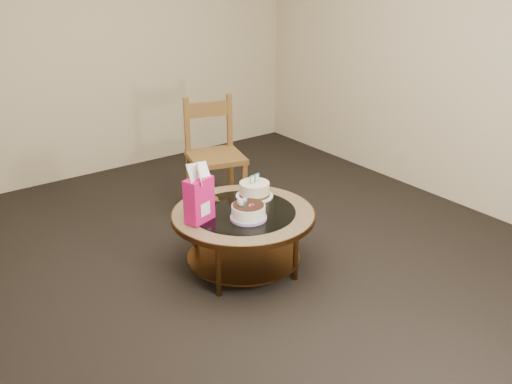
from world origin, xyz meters
TOP-DOWN VIEW (x-y plane):
  - ground at (0.00, 0.00)m, footprint 5.00×5.00m
  - room_walls at (0.00, 0.00)m, footprint 4.52×5.02m
  - coffee_table at (0.00, -0.00)m, footprint 1.02×1.02m
  - decorated_cake at (-0.04, -0.12)m, footprint 0.25×0.25m
  - cream_cake at (0.21, 0.16)m, footprint 0.28×0.28m
  - gift_bag at (-0.32, 0.05)m, footprint 0.22×0.19m
  - pillar_candle at (-0.09, 0.29)m, footprint 0.11×0.11m
  - dining_chair at (0.42, 1.03)m, footprint 0.56×0.56m

SIDE VIEW (x-z plane):
  - ground at x=0.00m, z-range 0.00..0.00m
  - coffee_table at x=0.00m, z-range 0.15..0.61m
  - pillar_candle at x=-0.09m, z-range 0.44..0.53m
  - dining_chair at x=0.42m, z-range 0.01..0.99m
  - decorated_cake at x=-0.04m, z-range 0.43..0.58m
  - cream_cake at x=0.21m, z-range 0.42..0.60m
  - gift_bag at x=-0.32m, z-range 0.46..0.85m
  - room_walls at x=0.00m, z-range 0.24..2.85m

